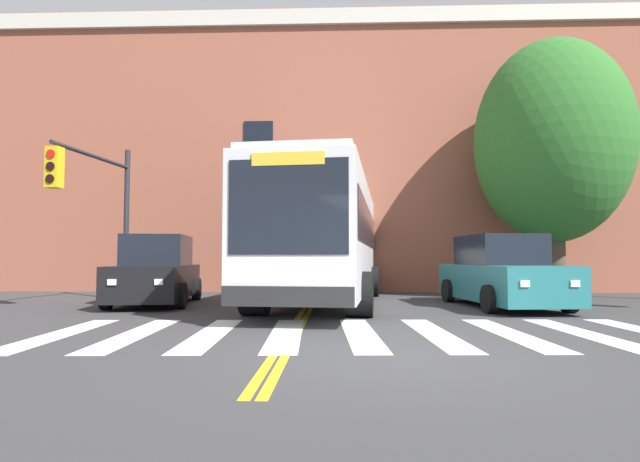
{
  "coord_description": "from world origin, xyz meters",
  "views": [
    {
      "loc": [
        -0.62,
        -6.54,
        1.27
      ],
      "look_at": [
        -1.1,
        6.8,
        2.0
      ],
      "focal_mm": 28.0,
      "sensor_mm": 36.0,
      "label": 1
    }
  ],
  "objects_px": {
    "car_black_near_lane": "(157,273)",
    "car_silver_behind_bus": "(335,268)",
    "car_teal_far_lane": "(501,274)",
    "city_bus": "(326,237)",
    "street_tree_curbside_large": "(551,142)",
    "traffic_light_far_corner": "(97,194)"
  },
  "relations": [
    {
      "from": "car_black_near_lane",
      "to": "car_silver_behind_bus",
      "type": "relative_size",
      "value": 1.05
    },
    {
      "from": "car_teal_far_lane",
      "to": "city_bus",
      "type": "bearing_deg",
      "value": 166.39
    },
    {
      "from": "street_tree_curbside_large",
      "to": "car_black_near_lane",
      "type": "bearing_deg",
      "value": -167.31
    },
    {
      "from": "car_silver_behind_bus",
      "to": "car_teal_far_lane",
      "type": "bearing_deg",
      "value": -65.42
    },
    {
      "from": "car_black_near_lane",
      "to": "car_silver_behind_bus",
      "type": "distance_m",
      "value": 10.45
    },
    {
      "from": "city_bus",
      "to": "car_black_near_lane",
      "type": "relative_size",
      "value": 2.51
    },
    {
      "from": "car_teal_far_lane",
      "to": "traffic_light_far_corner",
      "type": "height_order",
      "value": "traffic_light_far_corner"
    },
    {
      "from": "car_silver_behind_bus",
      "to": "traffic_light_far_corner",
      "type": "height_order",
      "value": "traffic_light_far_corner"
    },
    {
      "from": "traffic_light_far_corner",
      "to": "street_tree_curbside_large",
      "type": "xyz_separation_m",
      "value": [
        13.65,
        2.84,
        2.02
      ]
    },
    {
      "from": "city_bus",
      "to": "street_tree_curbside_large",
      "type": "height_order",
      "value": "street_tree_curbside_large"
    },
    {
      "from": "city_bus",
      "to": "street_tree_curbside_large",
      "type": "xyz_separation_m",
      "value": [
        7.31,
        1.98,
        3.19
      ]
    },
    {
      "from": "city_bus",
      "to": "traffic_light_far_corner",
      "type": "height_order",
      "value": "traffic_light_far_corner"
    },
    {
      "from": "car_black_near_lane",
      "to": "traffic_light_far_corner",
      "type": "distance_m",
      "value": 2.75
    },
    {
      "from": "city_bus",
      "to": "traffic_light_far_corner",
      "type": "bearing_deg",
      "value": -172.29
    },
    {
      "from": "car_black_near_lane",
      "to": "street_tree_curbside_large",
      "type": "bearing_deg",
      "value": 12.69
    },
    {
      "from": "traffic_light_far_corner",
      "to": "car_black_near_lane",
      "type": "bearing_deg",
      "value": 4.84
    },
    {
      "from": "car_black_near_lane",
      "to": "car_teal_far_lane",
      "type": "distance_m",
      "value": 9.29
    },
    {
      "from": "car_teal_far_lane",
      "to": "car_silver_behind_bus",
      "type": "distance_m",
      "value": 10.61
    },
    {
      "from": "traffic_light_far_corner",
      "to": "car_teal_far_lane",
      "type": "bearing_deg",
      "value": -1.34
    },
    {
      "from": "car_black_near_lane",
      "to": "traffic_light_far_corner",
      "type": "bearing_deg",
      "value": -175.16
    },
    {
      "from": "city_bus",
      "to": "car_teal_far_lane",
      "type": "relative_size",
      "value": 2.27
    },
    {
      "from": "car_silver_behind_bus",
      "to": "traffic_light_far_corner",
      "type": "xyz_separation_m",
      "value": [
        -6.53,
        -9.39,
        2.21
      ]
    }
  ]
}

